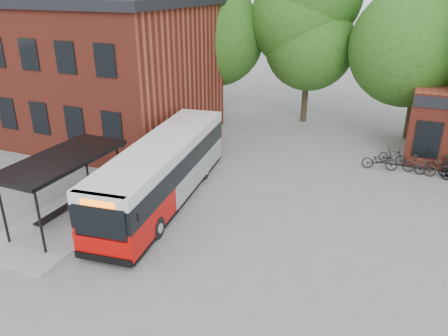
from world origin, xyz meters
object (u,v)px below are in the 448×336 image
at_px(bicycle_0, 380,161).
at_px(bicycle_1, 393,156).
at_px(bus_shelter, 66,190).
at_px(bicycle_5, 439,161).
at_px(city_bus, 164,171).
at_px(bicycle_3, 419,165).
at_px(bicycle_4, 433,167).

height_order(bicycle_0, bicycle_1, bicycle_0).
xyz_separation_m(bus_shelter, bicycle_5, (14.22, 11.96, -0.90)).
bearing_deg(city_bus, bicycle_0, 33.65).
distance_m(bicycle_1, bicycle_3, 1.70).
bearing_deg(bicycle_0, bicycle_5, -75.96).
relative_size(bicycle_1, bicycle_3, 0.88).
height_order(city_bus, bicycle_5, city_bus).
distance_m(bicycle_0, bicycle_1, 1.27).
height_order(bicycle_3, bicycle_4, bicycle_3).
xyz_separation_m(city_bus, bicycle_5, (11.58, 8.68, -0.85)).
height_order(bicycle_1, bicycle_3, bicycle_3).
bearing_deg(bicycle_4, bicycle_0, 84.11).
bearing_deg(bicycle_3, bicycle_5, -31.34).
bearing_deg(bus_shelter, bicycle_3, 39.54).
xyz_separation_m(bicycle_0, bicycle_1, (0.57, 1.13, -0.03)).
distance_m(bus_shelter, bicycle_1, 16.94).
bearing_deg(bicycle_4, bicycle_1, 54.96).
height_order(bus_shelter, bicycle_4, bus_shelter).
bearing_deg(city_bus, bicycle_3, 28.54).
xyz_separation_m(bus_shelter, bicycle_3, (13.31, 10.99, -0.94)).
relative_size(bicycle_0, bicycle_4, 1.05).
xyz_separation_m(city_bus, bicycle_0, (8.72, 7.57, -0.91)).
height_order(bicycle_3, bicycle_5, bicycle_5).
height_order(bicycle_0, bicycle_3, bicycle_3).
bearing_deg(bicycle_3, bus_shelter, 141.51).
bearing_deg(bicycle_1, bicycle_4, -103.74).
relative_size(bus_shelter, bicycle_1, 4.72).
height_order(city_bus, bicycle_3, city_bus).
relative_size(bus_shelter, bicycle_4, 4.00).
relative_size(bicycle_0, bicycle_3, 1.08).
xyz_separation_m(bicycle_0, bicycle_5, (2.86, 1.11, 0.06)).
distance_m(bus_shelter, bicycle_3, 17.28).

